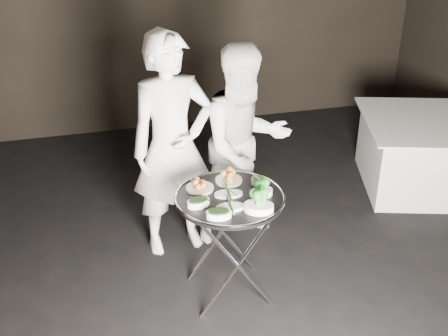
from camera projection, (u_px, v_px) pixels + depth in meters
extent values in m
cube|color=black|center=(265.00, 316.00, 3.93)|extent=(6.00, 7.00, 0.05)
cylinder|color=silver|center=(238.00, 266.00, 3.77)|extent=(0.54, 0.02, 0.79)
cylinder|color=silver|center=(238.00, 266.00, 3.77)|extent=(0.54, 0.02, 0.79)
cylinder|color=silver|center=(222.00, 232.00, 4.12)|extent=(0.54, 0.02, 0.79)
cylinder|color=silver|center=(222.00, 232.00, 4.12)|extent=(0.54, 0.02, 0.79)
cylinder|color=silver|center=(197.00, 208.00, 3.72)|extent=(0.02, 0.46, 0.02)
cylinder|color=silver|center=(262.00, 199.00, 3.83)|extent=(0.02, 0.46, 0.02)
cylinder|color=black|center=(230.00, 199.00, 3.76)|extent=(0.73, 0.73, 0.03)
torus|color=silver|center=(230.00, 197.00, 3.75)|extent=(0.74, 0.74, 0.02)
cylinder|color=beige|center=(200.00, 188.00, 3.84)|extent=(0.19, 0.19, 0.02)
cylinder|color=beige|center=(229.00, 180.00, 3.93)|extent=(0.19, 0.19, 0.02)
cylinder|color=silver|center=(259.00, 181.00, 3.90)|extent=(0.11, 0.11, 0.04)
cylinder|color=silver|center=(198.00, 183.00, 3.83)|extent=(0.11, 0.14, 0.01)
cylinder|color=silver|center=(229.00, 175.00, 3.92)|extent=(0.07, 0.17, 0.01)
cylinder|color=silver|center=(257.00, 177.00, 3.89)|extent=(0.05, 0.17, 0.01)
cylinder|color=silver|center=(199.00, 199.00, 3.64)|extent=(0.15, 0.11, 0.01)
cylinder|color=silver|center=(264.00, 190.00, 3.74)|extent=(0.11, 0.14, 0.01)
cylinder|color=silver|center=(229.00, 190.00, 3.74)|extent=(0.07, 0.17, 0.01)
imported|color=white|center=(173.00, 147.00, 4.26)|extent=(0.70, 0.52, 1.78)
imported|color=white|center=(245.00, 146.00, 4.43)|extent=(0.90, 0.76, 1.64)
cube|color=silver|center=(424.00, 154.00, 5.40)|extent=(1.07, 1.07, 0.67)
cube|color=silver|center=(430.00, 121.00, 5.24)|extent=(1.21, 1.21, 0.02)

